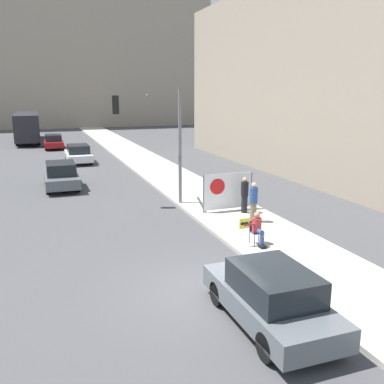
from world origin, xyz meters
TOP-DOWN VIEW (x-y plane):
  - ground_plane at (0.00, 0.00)m, footprint 160.00×160.00m
  - sidewalk_curb at (3.77, 15.00)m, footprint 3.55×90.00m
  - building_backdrop_far at (-2.00, 64.59)m, footprint 52.00×12.00m
  - building_backdrop_right at (15.64, 14.00)m, footprint 10.00×32.00m
  - seated_protester at (2.90, 2.56)m, footprint 0.92×0.77m
  - jogger_on_sidewalk at (4.08, 5.08)m, footprint 0.34×0.34m
  - pedestrian_behind at (4.37, 6.46)m, footprint 0.34×0.34m
  - protest_banner at (3.77, 7.00)m, footprint 2.44×0.06m
  - traffic_light_pole at (1.10, 9.42)m, footprint 3.14×2.91m
  - parked_car_curbside at (0.72, -2.16)m, footprint 1.78×4.14m
  - car_on_road_nearest at (-3.05, 15.21)m, footprint 1.82×4.55m
  - car_on_road_midblock at (-1.22, 24.31)m, footprint 1.83×4.53m
  - car_on_road_distant at (-2.70, 34.00)m, footprint 1.73×4.45m
  - city_bus_on_road at (-5.10, 41.36)m, footprint 2.47×12.14m

SIDE VIEW (x-z plane):
  - ground_plane at x=0.00m, z-range 0.00..0.00m
  - sidewalk_curb at x=3.77m, z-range 0.00..0.14m
  - car_on_road_distant at x=-2.70m, z-range 0.00..1.41m
  - car_on_road_midblock at x=-1.22m, z-range 0.00..1.43m
  - parked_car_curbside at x=0.72m, z-range 0.00..1.46m
  - car_on_road_nearest at x=-3.05m, z-range -0.01..1.51m
  - seated_protester at x=2.90m, z-range 0.17..1.35m
  - pedestrian_behind at x=4.37m, z-range 0.15..1.77m
  - jogger_on_sidewalk at x=4.08m, z-range 0.15..1.83m
  - protest_banner at x=3.77m, z-range 0.19..1.93m
  - city_bus_on_road at x=-5.10m, z-range 0.24..3.42m
  - traffic_light_pole at x=1.10m, z-range 1.12..6.58m
  - building_backdrop_right at x=15.64m, z-range 0.00..12.68m
  - building_backdrop_far at x=-2.00m, z-range 0.00..28.13m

